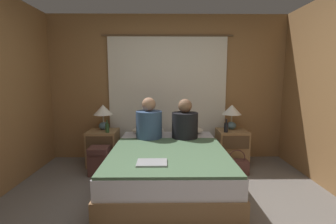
{
  "coord_description": "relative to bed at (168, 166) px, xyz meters",
  "views": [
    {
      "loc": [
        -0.04,
        -2.18,
        1.44
      ],
      "look_at": [
        0.0,
        1.28,
        0.95
      ],
      "focal_mm": 26.0,
      "sensor_mm": 36.0,
      "label": 1
    }
  ],
  "objects": [
    {
      "name": "person_left_in_bed",
      "position": [
        -0.29,
        0.49,
        0.51
      ],
      "size": [
        0.4,
        0.4,
        0.65
      ],
      "color": "#38517A",
      "rests_on": "bed"
    },
    {
      "name": "backpack_on_floor",
      "position": [
        -1.03,
        0.35,
        -0.01
      ],
      "size": [
        0.29,
        0.29,
        0.42
      ],
      "color": "brown",
      "rests_on": "ground_plane"
    },
    {
      "name": "beer_bottle_on_right_stand",
      "position": [
        0.93,
        0.62,
        0.41
      ],
      "size": [
        0.07,
        0.07,
        0.21
      ],
      "color": "black",
      "rests_on": "nightstand_right"
    },
    {
      "name": "nightstand_left",
      "position": [
        -1.07,
        0.76,
        0.04
      ],
      "size": [
        0.47,
        0.47,
        0.58
      ],
      "color": "#937047",
      "rests_on": "ground_plane"
    },
    {
      "name": "pillow_right",
      "position": [
        0.33,
        0.86,
        0.31
      ],
      "size": [
        0.54,
        0.28,
        0.12
      ],
      "color": "silver",
      "rests_on": "bed"
    },
    {
      "name": "curtain_panel",
      "position": [
        0.0,
        1.09,
        0.83
      ],
      "size": [
        2.23,
        0.03,
        2.15
      ],
      "color": "silver",
      "rests_on": "ground_plane"
    },
    {
      "name": "person_right_in_bed",
      "position": [
        0.26,
        0.49,
        0.5
      ],
      "size": [
        0.4,
        0.4,
        0.62
      ],
      "color": "black",
      "rests_on": "bed"
    },
    {
      "name": "beer_bottle_on_left_stand",
      "position": [
        -0.96,
        0.62,
        0.41
      ],
      "size": [
        0.06,
        0.06,
        0.2
      ],
      "color": "#2D4C28",
      "rests_on": "nightstand_left"
    },
    {
      "name": "lamp_right",
      "position": [
        1.07,
        0.83,
        0.62
      ],
      "size": [
        0.31,
        0.31,
        0.42
      ],
      "color": "slate",
      "rests_on": "nightstand_right"
    },
    {
      "name": "nightstand_right",
      "position": [
        1.07,
        0.76,
        0.04
      ],
      "size": [
        0.47,
        0.47,
        0.58
      ],
      "color": "#937047",
      "rests_on": "ground_plane"
    },
    {
      "name": "bed",
      "position": [
        0.0,
        0.0,
        0.0
      ],
      "size": [
        1.51,
        2.08,
        0.5
      ],
      "color": "olive",
      "rests_on": "ground_plane"
    },
    {
      "name": "lamp_left",
      "position": [
        -1.07,
        0.83,
        0.62
      ],
      "size": [
        0.31,
        0.31,
        0.42
      ],
      "color": "slate",
      "rests_on": "nightstand_left"
    },
    {
      "name": "wall_back",
      "position": [
        0.0,
        1.16,
        1.0
      ],
      "size": [
        4.19,
        0.06,
        2.5
      ],
      "color": "olive",
      "rests_on": "ground_plane"
    },
    {
      "name": "blanket_on_bed",
      "position": [
        0.0,
        -0.28,
        0.27
      ],
      "size": [
        1.45,
        1.46,
        0.03
      ],
      "color": "#4C6B4C",
      "rests_on": "bed"
    },
    {
      "name": "laptop_on_bed",
      "position": [
        -0.18,
        -0.65,
        0.29
      ],
      "size": [
        0.32,
        0.23,
        0.02
      ],
      "color": "#9EA0A5",
      "rests_on": "blanket_on_bed"
    },
    {
      "name": "handbag_on_floor",
      "position": [
        1.03,
        0.34,
        -0.13
      ],
      "size": [
        0.33,
        0.17,
        0.37
      ],
      "color": "brown",
      "rests_on": "ground_plane"
    },
    {
      "name": "pillow_left",
      "position": [
        -0.33,
        0.86,
        0.31
      ],
      "size": [
        0.54,
        0.28,
        0.12
      ],
      "color": "silver",
      "rests_on": "bed"
    }
  ]
}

